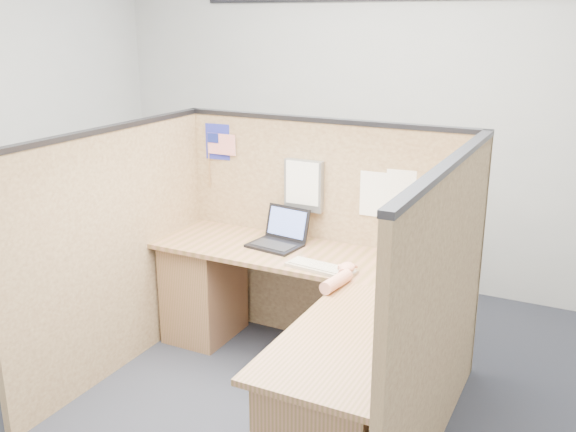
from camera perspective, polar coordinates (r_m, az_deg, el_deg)
The scene contains 13 objects.
floor at distance 3.79m, azimuth -3.40°, elevation -16.96°, with size 5.00×5.00×0.00m, color #21252E.
wall_back at distance 5.26m, azimuth 8.89°, elevation 8.96°, with size 5.00×5.00×0.00m, color #B0B3B6.
cubicle_partitions at distance 3.77m, azimuth -0.34°, elevation -3.97°, with size 2.06×1.83×1.53m.
l_desk at distance 3.73m, azimuth 1.22°, elevation -10.50°, with size 1.95×1.75×0.73m.
laptop at distance 4.14m, azimuth -0.80°, elevation -1.76°, with size 0.35×0.34×0.23m.
keyboard at distance 3.73m, azimuth 2.94°, elevation -4.61°, with size 0.43×0.19×0.03m.
mouse at distance 3.67m, azimuth 5.29°, elevation -4.90°, with size 0.11×0.06×0.04m, color silver.
hand_forearm at distance 3.55m, azimuth 4.64°, elevation -5.43°, with size 0.11×0.38×0.08m.
blue_poster at distance 4.46m, azimuth -6.27°, elevation 6.58°, with size 0.19×0.00×0.25m, color #202695.
american_flag at distance 4.45m, azimuth -6.22°, elevation 6.20°, with size 0.22×0.01×0.38m.
file_holder at distance 4.17m, azimuth 1.41°, elevation 2.75°, with size 0.26×0.05×0.34m.
paper_left at distance 4.01m, azimuth 7.94°, elevation 1.89°, with size 0.22×0.00×0.29m, color white.
paper_right at distance 3.96m, azimuth 10.21°, elevation 2.12°, with size 0.21×0.00×0.27m, color white.
Camera 1 is at (1.61, -2.70, 2.12)m, focal length 40.00 mm.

